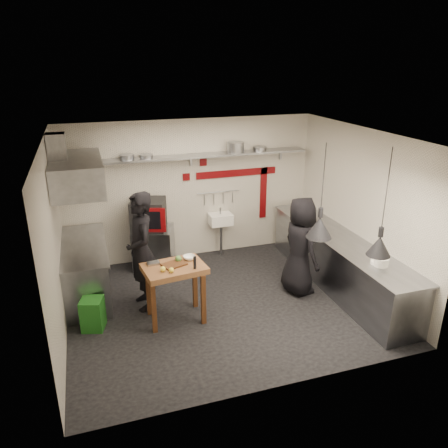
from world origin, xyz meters
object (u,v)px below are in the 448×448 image
object	(u,v)px
prep_table	(175,293)
chef_left	(141,252)
green_bin	(93,314)
chef_right	(300,246)
oven_stand	(154,248)
combi_oven	(148,215)

from	to	relation	value
prep_table	chef_left	size ratio (longest dim) A/B	0.47
green_bin	chef_right	bearing A→B (deg)	1.54
green_bin	oven_stand	bearing A→B (deg)	56.10
chef_right	green_bin	bearing A→B (deg)	85.87
oven_stand	prep_table	size ratio (longest dim) A/B	0.87
chef_left	chef_right	size ratio (longest dim) A/B	1.14
prep_table	chef_right	distance (m)	2.28
green_bin	prep_table	bearing A→B (deg)	-5.35
combi_oven	chef_left	world-z (taller)	chef_left
oven_stand	chef_right	world-z (taller)	chef_right
chef_left	oven_stand	bearing A→B (deg)	158.82
prep_table	chef_right	xyz separation A→B (m)	(2.23, 0.21, 0.40)
combi_oven	green_bin	xyz separation A→B (m)	(-1.17, -1.85, -0.84)
chef_left	prep_table	bearing A→B (deg)	31.53
chef_right	combi_oven	bearing A→B (deg)	47.13
oven_stand	chef_left	xyz separation A→B (m)	(-0.40, -1.41, 0.58)
combi_oven	prep_table	distance (m)	2.06
combi_oven	chef_right	bearing A→B (deg)	-19.02
oven_stand	chef_left	distance (m)	1.58
combi_oven	chef_right	world-z (taller)	chef_right
combi_oven	chef_left	xyz separation A→B (m)	(-0.33, -1.42, -0.11)
oven_stand	green_bin	world-z (taller)	oven_stand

